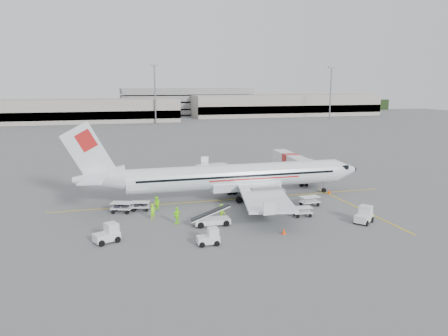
{
  "coord_description": "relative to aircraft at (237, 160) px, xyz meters",
  "views": [
    {
      "loc": [
        -15.22,
        -52.32,
        14.56
      ],
      "look_at": [
        0.0,
        2.0,
        3.8
      ],
      "focal_mm": 35.0,
      "sensor_mm": 36.0,
      "label": 1
    }
  ],
  "objects": [
    {
      "name": "mast_center",
      "position": [
        3.8,
        117.78,
        5.88
      ],
      "size": [
        3.2,
        1.2,
        22.0
      ],
      "primitive_type": null,
      "color": "slate",
      "rests_on": "ground"
    },
    {
      "name": "tug_mid",
      "position": [
        -7.48,
        -15.2,
        -4.33
      ],
      "size": [
        2.06,
        1.21,
        1.57
      ],
      "primitive_type": null,
      "rotation": [
        0.0,
        0.0,
        -0.02
      ],
      "color": "silver",
      "rests_on": "ground"
    },
    {
      "name": "terminal_west",
      "position": [
        -41.2,
        129.78,
        -0.62
      ],
      "size": [
        110.0,
        22.0,
        9.0
      ],
      "primitive_type": null,
      "color": "gray",
      "rests_on": "ground"
    },
    {
      "name": "crew_a",
      "position": [
        -11.5,
        -5.93,
        -4.25
      ],
      "size": [
        0.76,
        0.71,
        1.74
      ],
      "primitive_type": "imported",
      "rotation": [
        0.0,
        0.0,
        0.62
      ],
      "color": "#82E80E",
      "rests_on": "ground"
    },
    {
      "name": "cart_empty_b",
      "position": [
        7.55,
        -5.75,
        -4.51
      ],
      "size": [
        2.46,
        1.63,
        1.21
      ],
      "primitive_type": null,
      "rotation": [
        0.0,
        0.0,
        0.11
      ],
      "color": "silver",
      "rests_on": "ground"
    },
    {
      "name": "tug_fore",
      "position": [
        10.07,
        -13.41,
        -4.22
      ],
      "size": [
        2.66,
        2.47,
        1.8
      ],
      "primitive_type": null,
      "rotation": [
        0.0,
        0.0,
        0.65
      ],
      "color": "silver",
      "rests_on": "ground"
    },
    {
      "name": "crew_b",
      "position": [
        -10.64,
        -2.62,
        -4.28
      ],
      "size": [
        1.01,
        1.03,
        1.68
      ],
      "primitive_type": "imported",
      "rotation": [
        0.0,
        0.0,
        -0.89
      ],
      "color": "#82E80E",
      "rests_on": "ground"
    },
    {
      "name": "crew_c",
      "position": [
        -4.15,
        -7.87,
        -4.29
      ],
      "size": [
        1.07,
        1.24,
        1.67
      ],
      "primitive_type": "imported",
      "rotation": [
        0.0,
        0.0,
        2.09
      ],
      "color": "#82E80E",
      "rests_on": "ground"
    },
    {
      "name": "parking_garage",
      "position": [
        23.8,
        159.78,
        1.88
      ],
      "size": [
        62.0,
        24.0,
        14.0
      ],
      "primitive_type": null,
      "color": "slate",
      "rests_on": "ground"
    },
    {
      "name": "aircraft",
      "position": [
        0.0,
        0.0,
        0.0
      ],
      "size": [
        37.33,
        29.36,
        10.24
      ],
      "primitive_type": null,
      "rotation": [
        0.0,
        0.0,
        -0.01
      ],
      "color": "white",
      "rests_on": "ground"
    },
    {
      "name": "stripe_cross",
      "position": [
        12.8,
        -8.22,
        -5.11
      ],
      "size": [
        0.2,
        20.0,
        0.01
      ],
      "primitive_type": "cube",
      "color": "yellow",
      "rests_on": "ground"
    },
    {
      "name": "cart_empty_a",
      "position": [
        4.8,
        -9.45,
        -4.57
      ],
      "size": [
        2.19,
        1.4,
        1.09
      ],
      "primitive_type": null,
      "rotation": [
        0.0,
        0.0,
        -0.08
      ],
      "color": "silver",
      "rests_on": "ground"
    },
    {
      "name": "cone_stbd",
      "position": [
        0.45,
        -14.37,
        -4.79
      ],
      "size": [
        0.4,
        0.4,
        0.65
      ],
      "primitive_type": "cone",
      "color": "#F94307",
      "rests_on": "ground"
    },
    {
      "name": "cone_port",
      "position": [
        -5.32,
        18.07,
        -4.77
      ],
      "size": [
        0.43,
        0.43,
        0.71
      ],
      "primitive_type": "cone",
      "color": "#F94307",
      "rests_on": "ground"
    },
    {
      "name": "jet_bridge",
      "position": [
        11.75,
        9.33,
        -3.13
      ],
      "size": [
        3.72,
        15.26,
        3.97
      ],
      "primitive_type": null,
      "rotation": [
        0.0,
        0.0,
        -0.06
      ],
      "color": "silver",
      "rests_on": "ground"
    },
    {
      "name": "mast_east",
      "position": [
        78.8,
        117.78,
        5.88
      ],
      "size": [
        3.2,
        1.2,
        22.0
      ],
      "primitive_type": null,
      "color": "slate",
      "rests_on": "ground"
    },
    {
      "name": "terminal_east",
      "position": [
        68.8,
        144.78,
        -0.12
      ],
      "size": [
        90.0,
        26.0,
        10.0
      ],
      "primitive_type": null,
      "color": "gray",
      "rests_on": "ground"
    },
    {
      "name": "crew_d",
      "position": [
        -9.21,
        -8.3,
        -4.19
      ],
      "size": [
        1.17,
        0.96,
        1.86
      ],
      "primitive_type": "imported",
      "rotation": [
        0.0,
        0.0,
        3.7
      ],
      "color": "#82E80E",
      "rests_on": "ground"
    },
    {
      "name": "treeline",
      "position": [
        -1.2,
        174.78,
        -2.12
      ],
      "size": [
        300.0,
        3.0,
        6.0
      ],
      "primitive_type": null,
      "color": "black",
      "rests_on": "ground"
    },
    {
      "name": "belt_loader",
      "position": [
        -5.74,
        -9.76,
        -3.76
      ],
      "size": [
        5.07,
        2.05,
        2.71
      ],
      "primitive_type": null,
      "rotation": [
        0.0,
        0.0,
        -0.04
      ],
      "color": "silver",
      "rests_on": "ground"
    },
    {
      "name": "cart_loaded_a",
      "position": [
        -12.49,
        -2.22,
        -4.58
      ],
      "size": [
        2.31,
        1.69,
        1.09
      ],
      "primitive_type": null,
      "rotation": [
        0.0,
        0.0,
        -0.24
      ],
      "color": "silver",
      "rests_on": "ground"
    },
    {
      "name": "ground",
      "position": [
        -1.2,
        -0.22,
        -5.12
      ],
      "size": [
        360.0,
        360.0,
        0.0
      ],
      "primitive_type": "plane",
      "color": "#56595B"
    },
    {
      "name": "cart_loaded_b",
      "position": [
        -14.67,
        -2.45,
        -4.5
      ],
      "size": [
        2.72,
        2.16,
        1.24
      ],
      "primitive_type": null,
      "rotation": [
        0.0,
        0.0,
        -0.36
      ],
      "color": "silver",
      "rests_on": "ground"
    },
    {
      "name": "stripe_lead",
      "position": [
        -1.2,
        -0.22,
        -5.11
      ],
      "size": [
        44.0,
        0.2,
        0.01
      ],
      "primitive_type": "cube",
      "color": "yellow",
      "rests_on": "ground"
    },
    {
      "name": "cone_nose",
      "position": [
        13.03,
        -0.74,
        -4.79
      ],
      "size": [
        0.4,
        0.4,
        0.65
      ],
      "primitive_type": "cone",
      "color": "#F94307",
      "rests_on": "ground"
    },
    {
      "name": "tug_aft",
      "position": [
        -16.53,
        -12.07,
        -4.22
      ],
      "size": [
        2.66,
        2.15,
        1.8
      ],
      "primitive_type": null,
      "rotation": [
        0.0,
        0.0,
        0.41
      ],
      "color": "silver",
      "rests_on": "ground"
    }
  ]
}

